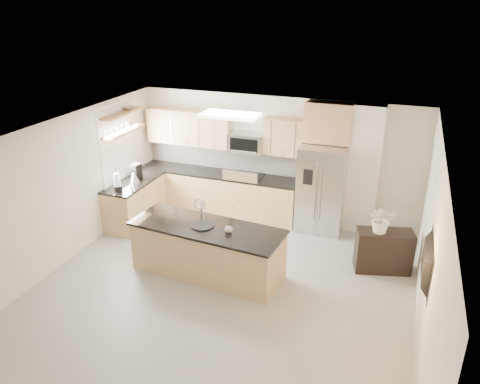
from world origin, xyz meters
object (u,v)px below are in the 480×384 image
at_px(credenza, 384,251).
at_px(blender, 118,183).
at_px(bowl, 129,107).
at_px(microwave, 247,143).
at_px(coffee_maker, 136,172).
at_px(kettle, 134,177).
at_px(television, 423,261).
at_px(cup, 228,230).
at_px(range, 245,196).
at_px(island, 208,250).
at_px(platter, 203,225).
at_px(refrigerator, 322,189).
at_px(flower_vase, 383,213).

bearing_deg(credenza, blender, 169.52).
bearing_deg(blender, bowl, 101.09).
height_order(microwave, coffee_maker, microwave).
distance_m(kettle, television, 5.91).
bearing_deg(coffee_maker, cup, -30.08).
bearing_deg(cup, range, 103.44).
bearing_deg(television, island, 77.42).
distance_m(cup, coffee_maker, 3.10).
xyz_separation_m(range, microwave, (0.00, 0.12, 1.16)).
height_order(kettle, television, television).
bearing_deg(microwave, platter, -87.84).
distance_m(credenza, kettle, 5.07).
height_order(cup, coffee_maker, coffee_maker).
bearing_deg(bowl, refrigerator, 9.53).
bearing_deg(credenza, refrigerator, 123.80).
xyz_separation_m(microwave, credenza, (3.00, -1.37, -1.25)).
xyz_separation_m(microwave, television, (3.51, -3.24, -0.28)).
height_order(kettle, bowl, bowl).
height_order(microwave, cup, microwave).
height_order(range, coffee_maker, coffee_maker).
relative_size(kettle, television, 0.26).
xyz_separation_m(cup, kettle, (-2.61, 1.36, 0.09)).
xyz_separation_m(kettle, television, (5.54, -2.03, 0.31)).
distance_m(refrigerator, coffee_maker, 3.85).
bearing_deg(flower_vase, credenza, 35.04).
bearing_deg(refrigerator, television, -58.96).
xyz_separation_m(island, kettle, (-2.19, 1.29, 0.59)).
xyz_separation_m(refrigerator, platter, (-1.57, -2.34, 0.02)).
relative_size(cup, flower_vase, 0.17).
height_order(credenza, blender, blender).
distance_m(kettle, coffee_maker, 0.21).
bearing_deg(flower_vase, television, -71.64).
bearing_deg(island, blender, 166.05).
bearing_deg(bowl, credenza, -5.92).
distance_m(island, platter, 0.47).
height_order(platter, flower_vase, flower_vase).
relative_size(range, kettle, 4.15).
distance_m(cup, platter, 0.50).
bearing_deg(television, kettle, 69.81).
bearing_deg(cup, kettle, 152.46).
relative_size(island, bowl, 8.33).
height_order(range, credenza, range).
height_order(refrigerator, island, refrigerator).
relative_size(flower_vase, television, 0.69).
bearing_deg(range, blender, -142.45).
relative_size(credenza, cup, 7.75).
relative_size(island, platter, 6.84).
bearing_deg(microwave, island, -86.16).
relative_size(refrigerator, coffee_maker, 5.53).
height_order(range, blender, blender).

